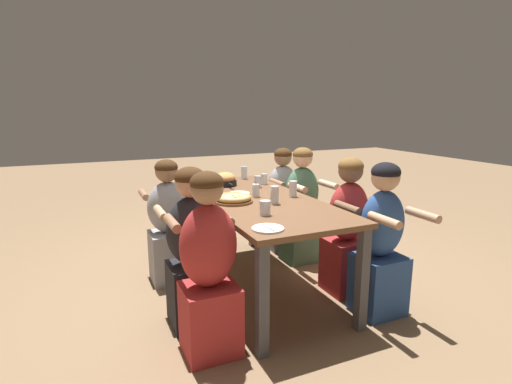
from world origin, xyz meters
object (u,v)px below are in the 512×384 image
Objects in this scene: drinking_glass_d at (265,209)px; diner_far_right at (381,245)px; drinking_glass_a at (215,188)px; drinking_glass_h at (264,180)px; cocktail_glass_blue at (256,191)px; diner_far_left at (282,203)px; diner_far_midright at (348,231)px; drinking_glass_b at (274,196)px; diner_far_midleft at (302,210)px; drinking_glass_e at (293,190)px; drinking_glass_c at (258,182)px; diner_near_midright at (192,253)px; empty_plate_b at (268,228)px; diner_near_midleft at (169,227)px; drinking_glass_f at (210,192)px; diner_near_right at (209,272)px; pizza_board_main at (233,199)px; drinking_glass_g at (244,173)px; skillet_bowl at (225,180)px.

drinking_glass_d is 0.92m from diner_far_right.
drinking_glass_h is (-0.28, 0.60, -0.02)m from drinking_glass_a.
diner_far_left reaches higher than cocktail_glass_blue.
diner_far_midright reaches higher than drinking_glass_a.
diner_far_right is at bearing 90.00° from diner_far_midright.
diner_far_right is at bearing 90.00° from diner_far_left.
diner_far_midleft reaches higher than drinking_glass_b.
cocktail_glass_blue and drinking_glass_e have the same top height.
drinking_glass_c is 0.80× the size of drinking_glass_e.
empty_plate_b is at bearing -50.82° from diner_near_midright.
diner_near_midleft is (-1.25, -0.37, -0.29)m from empty_plate_b.
diner_far_right reaches higher than drinking_glass_b.
diner_near_midleft reaches higher than drinking_glass_f.
diner_near_right is 1.06× the size of diner_far_left.
cocktail_glass_blue is at bearing 77.46° from drinking_glass_f.
cocktail_glass_blue reaches higher than pizza_board_main.
diner_far_midleft is at bearing 97.88° from drinking_glass_a.
diner_far_right is (0.72, 0.36, -0.31)m from drinking_glass_e.
drinking_glass_a is 0.14m from drinking_glass_f.
diner_far_right is 1.01× the size of diner_near_midright.
drinking_glass_h is at bearing 5.81° from diner_near_midleft.
drinking_glass_e is (0.12, 0.29, 0.01)m from cocktail_glass_blue.
drinking_glass_g is at bearing 60.92° from diner_near_right.
diner_near_midright reaches higher than drinking_glass_f.
diner_far_right is at bearing -1.52° from diner_near_right.
drinking_glass_d is at bearing 157.77° from empty_plate_b.
drinking_glass_e is 1.03× the size of drinking_glass_g.
empty_plate_b is 1.48m from drinking_glass_h.
drinking_glass_c is at bearing -68.95° from diner_far_right.
diner_near_midleft is at bearing -42.66° from diner_far_right.
empty_plate_b is 1.55m from diner_far_midleft.
cocktail_glass_blue is 1.33× the size of drinking_glass_h.
drinking_glass_b is 1.03m from diner_near_midleft.
skillet_bowl reaches higher than pizza_board_main.
drinking_glass_d is at bearing -5.24° from skillet_bowl.
empty_plate_b is at bearing -24.17° from drinking_glass_h.
drinking_glass_f is at bearing -175.58° from empty_plate_b.
skillet_bowl is at bearing -128.09° from drinking_glass_c.
drinking_glass_h is 0.54m from diner_far_left.
diner_far_midleft reaches higher than drinking_glass_h.
diner_far_right is (1.20, 0.46, -0.30)m from drinking_glass_c.
diner_near_right is at bearing -23.66° from skillet_bowl.
diner_far_midleft reaches higher than cocktail_glass_blue.
drinking_glass_c is at bearing 51.91° from skillet_bowl.
drinking_glass_b is at bearing 149.87° from empty_plate_b.
diner_near_midleft is (-0.67, -0.71, -0.35)m from drinking_glass_b.
diner_far_midleft reaches higher than diner_near_midleft.
drinking_glass_a is at bearing -64.59° from drinking_glass_h.
diner_far_right reaches higher than drinking_glass_g.
cocktail_glass_blue is at bearing -32.22° from drinking_glass_h.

